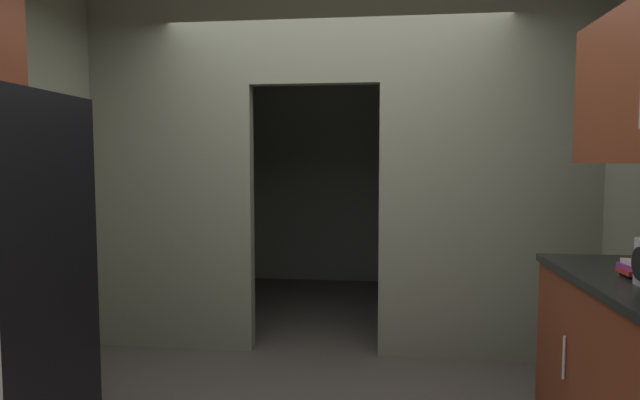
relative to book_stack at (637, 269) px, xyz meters
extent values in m
cube|color=gray|center=(-2.79, 1.35, 0.43)|extent=(1.26, 0.12, 2.79)
cube|color=gray|center=(-0.41, 1.35, 0.43)|extent=(1.56, 0.12, 2.79)
cube|color=gray|center=(-1.68, 1.35, 1.44)|extent=(0.97, 0.12, 0.75)
cube|color=gray|center=(-1.53, 3.82, 0.43)|extent=(3.79, 0.10, 2.79)
cube|color=gray|center=(-3.37, 2.58, 0.43)|extent=(0.10, 2.47, 2.79)
cube|color=gray|center=(0.32, 2.58, 0.43)|extent=(0.10, 2.47, 2.79)
cylinder|color=#B7BABC|center=(-0.27, 0.11, -0.48)|extent=(0.01, 0.01, 0.22)
cube|color=black|center=(0.00, 0.00, -0.03)|extent=(0.11, 0.13, 0.01)
cube|color=red|center=(0.00, 0.00, -0.01)|extent=(0.13, 0.13, 0.02)
cube|color=#8C3893|center=(0.00, 0.00, 0.01)|extent=(0.13, 0.15, 0.02)
cube|color=beige|center=(0.00, 0.00, 0.03)|extent=(0.10, 0.15, 0.02)
camera|label=1|loc=(-1.19, -2.55, 0.50)|focal=29.32mm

